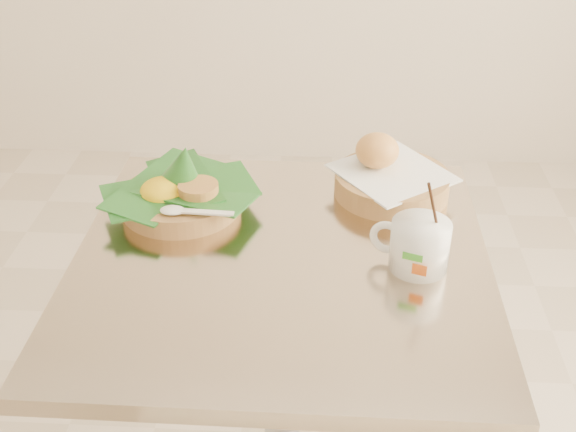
# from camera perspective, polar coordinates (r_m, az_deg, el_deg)

# --- Properties ---
(cafe_table) EXTENTS (0.70, 0.70, 0.75)m
(cafe_table) POSITION_cam_1_polar(r_m,az_deg,el_deg) (1.36, -0.48, -10.88)
(cafe_table) COLOR gray
(cafe_table) RESTS_ON floor
(rice_basket) EXTENTS (0.28, 0.28, 0.14)m
(rice_basket) POSITION_cam_1_polar(r_m,az_deg,el_deg) (1.35, -8.51, 1.95)
(rice_basket) COLOR #B8824E
(rice_basket) RESTS_ON cafe_table
(bread_basket) EXTENTS (0.26, 0.26, 0.11)m
(bread_basket) POSITION_cam_1_polar(r_m,az_deg,el_deg) (1.40, 8.00, 3.04)
(bread_basket) COLOR #B8824E
(bread_basket) RESTS_ON cafe_table
(coffee_mug) EXTENTS (0.13, 0.10, 0.17)m
(coffee_mug) POSITION_cam_1_polar(r_m,az_deg,el_deg) (1.19, 10.24, -2.18)
(coffee_mug) COLOR white
(coffee_mug) RESTS_ON cafe_table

